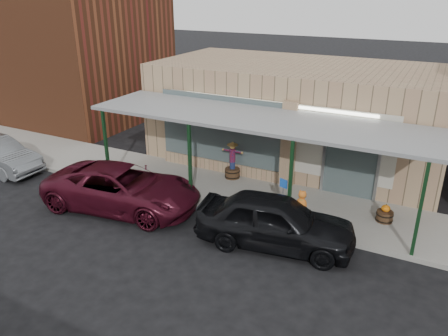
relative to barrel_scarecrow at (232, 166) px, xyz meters
The scene contains 10 objects.
ground 4.93m from the barrel_scarecrow, 73.14° to the right, with size 120.00×120.00×0.00m, color black.
sidewalk 1.88m from the barrel_scarecrow, 37.26° to the right, with size 40.00×3.20×0.15m, color gray.
storefront 4.03m from the barrel_scarecrow, 67.86° to the left, with size 12.00×6.25×4.20m.
awning 2.97m from the barrel_scarecrow, 38.24° to the right, with size 12.00×3.00×3.04m.
block_buildings_near 6.47m from the barrel_scarecrow, 52.86° to the left, with size 61.00×8.00×8.00m.
barrel_scarecrow is the anchor object (origin of this frame).
barrel_pumpkin 5.99m from the barrel_scarecrow, ahead, with size 0.69×0.69×0.62m.
handicap_sign 3.73m from the barrel_scarecrow, 37.99° to the right, with size 0.29×0.11×1.42m.
parked_sedan 4.79m from the barrel_scarecrow, 48.51° to the right, with size 4.91×2.56×1.59m.
car_maroon 4.47m from the barrel_scarecrow, 122.22° to the right, with size 2.50×5.43×1.51m, color #440D1C.
Camera 1 is at (5.56, -9.62, 7.18)m, focal length 35.00 mm.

